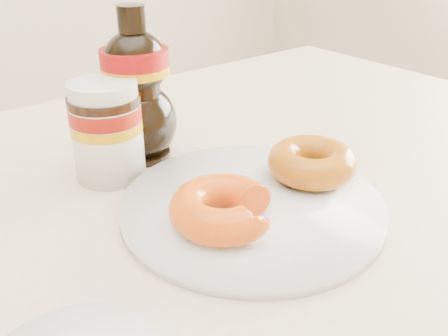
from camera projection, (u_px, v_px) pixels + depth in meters
dining_table at (182, 268)px, 0.61m from camera, size 1.40×0.90×0.75m
plate at (252, 205)px, 0.56m from camera, size 0.30×0.30×0.01m
donut_bitten at (223, 208)px, 0.51m from camera, size 0.13×0.13×0.04m
donut_whole at (312, 162)px, 0.60m from camera, size 0.12×0.12×0.04m
nutella_jar at (107, 127)px, 0.61m from camera, size 0.09×0.09×0.12m
syrup_bottle at (137, 86)px, 0.65m from camera, size 0.10×0.09×0.20m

